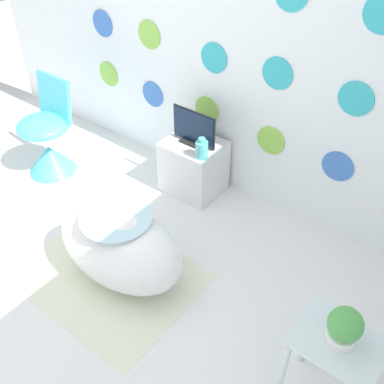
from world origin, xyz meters
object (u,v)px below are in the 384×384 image
vase (202,149)px  potted_plant_left (345,327)px  chair (48,143)px  tv (194,129)px  bathtub (120,245)px

vase → potted_plant_left: size_ratio=0.80×
chair → potted_plant_left: chair is taller
vase → chair: bearing=-162.1°
tv → vase: size_ratio=2.34×
potted_plant_left → tv: bearing=147.8°
potted_plant_left → bathtub: bearing=-179.8°
bathtub → tv: 1.11m
bathtub → chair: bearing=160.0°
bathtub → tv: tv is taller
tv → potted_plant_left: size_ratio=1.87×
chair → tv: 1.33m
chair → potted_plant_left: bearing=-9.8°
chair → vase: size_ratio=4.98×
chair → tv: chair is taller
tv → vase: 0.21m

